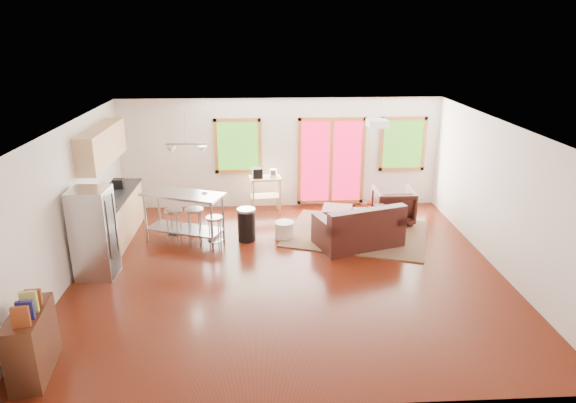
{
  "coord_description": "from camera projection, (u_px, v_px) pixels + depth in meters",
  "views": [
    {
      "loc": [
        -0.47,
        -8.31,
        4.17
      ],
      "look_at": [
        0.0,
        0.3,
        1.2
      ],
      "focal_mm": 32.0,
      "sensor_mm": 36.0,
      "label": 1
    }
  ],
  "objects": [
    {
      "name": "cabinets",
      "position": [
        112.0,
        195.0,
        10.35
      ],
      "size": [
        0.64,
        2.24,
        2.3
      ],
      "color": "tan",
      "rests_on": "floor"
    },
    {
      "name": "refrigerator",
      "position": [
        94.0,
        234.0,
        8.77
      ],
      "size": [
        0.67,
        0.64,
        1.59
      ],
      "rotation": [
        0.0,
        0.0,
        -0.03
      ],
      "color": "#B7BABC",
      "rests_on": "floor"
    },
    {
      "name": "bar_stool_c",
      "position": [
        215.0,
        226.0,
        9.86
      ],
      "size": [
        0.41,
        0.41,
        0.7
      ],
      "rotation": [
        0.0,
        0.0,
        0.31
      ],
      "color": "#B7BABC",
      "rests_on": "floor"
    },
    {
      "name": "cup",
      "position": [
        204.0,
        194.0,
        10.1
      ],
      "size": [
        0.14,
        0.11,
        0.12
      ],
      "primitive_type": "imported",
      "rotation": [
        0.0,
        0.0,
        -0.13
      ],
      "color": "white",
      "rests_on": "island"
    },
    {
      "name": "left_wall",
      "position": [
        66.0,
        206.0,
        8.61
      ],
      "size": [
        0.02,
        7.0,
        2.6
      ],
      "primitive_type": "cube",
      "color": "silver",
      "rests_on": "ground"
    },
    {
      "name": "ceiling_flush",
      "position": [
        377.0,
        123.0,
        9.05
      ],
      "size": [
        0.35,
        0.35,
        0.12
      ],
      "primitive_type": "cube",
      "color": "white",
      "rests_on": "ceiling"
    },
    {
      "name": "ceiling",
      "position": [
        289.0,
        126.0,
        8.37
      ],
      "size": [
        7.5,
        7.0,
        0.02
      ],
      "primitive_type": "cube",
      "color": "white",
      "rests_on": "ground"
    },
    {
      "name": "pouf",
      "position": [
        284.0,
        230.0,
        10.57
      ],
      "size": [
        0.47,
        0.47,
        0.35
      ],
      "primitive_type": "cylinder",
      "rotation": [
        0.0,
        0.0,
        0.22
      ],
      "color": "silver",
      "rests_on": "floor"
    },
    {
      "name": "bar_stool_a",
      "position": [
        174.0,
        218.0,
        10.12
      ],
      "size": [
        0.43,
        0.43,
        0.75
      ],
      "rotation": [
        0.0,
        0.0,
        -0.26
      ],
      "color": "#B7BABC",
      "rests_on": "floor"
    },
    {
      "name": "trash_can",
      "position": [
        247.0,
        224.0,
        10.4
      ],
      "size": [
        0.45,
        0.45,
        0.68
      ],
      "rotation": [
        0.0,
        0.0,
        -0.23
      ],
      "color": "black",
      "rests_on": "floor"
    },
    {
      "name": "window_left",
      "position": [
        238.0,
        146.0,
        11.95
      ],
      "size": [
        1.1,
        0.05,
        1.3
      ],
      "color": "#2B5E15",
      "rests_on": "back_wall"
    },
    {
      "name": "pendant_light",
      "position": [
        187.0,
        149.0,
        9.93
      ],
      "size": [
        0.8,
        0.18,
        0.79
      ],
      "color": "gray",
      "rests_on": "ceiling"
    },
    {
      "name": "back_wall",
      "position": [
        281.0,
        153.0,
        12.11
      ],
      "size": [
        7.5,
        0.02,
        2.6
      ],
      "primitive_type": "cube",
      "color": "silver",
      "rests_on": "ground"
    },
    {
      "name": "armchair",
      "position": [
        393.0,
        204.0,
        11.34
      ],
      "size": [
        0.85,
        0.79,
        0.86
      ],
      "primitive_type": "imported",
      "rotation": [
        0.0,
        0.0,
        3.13
      ],
      "color": "black",
      "rests_on": "floor"
    },
    {
      "name": "bar_stool_b",
      "position": [
        194.0,
        218.0,
        10.08
      ],
      "size": [
        0.37,
        0.37,
        0.77
      ],
      "rotation": [
        0.0,
        0.0,
        -0.02
      ],
      "color": "#B7BABC",
      "rests_on": "floor"
    },
    {
      "name": "loveseat",
      "position": [
        359.0,
        229.0,
        10.14
      ],
      "size": [
        1.84,
        1.39,
        0.87
      ],
      "rotation": [
        0.0,
        0.0,
        0.32
      ],
      "color": "black",
      "rests_on": "floor"
    },
    {
      "name": "rug",
      "position": [
        356.0,
        233.0,
        10.8
      ],
      "size": [
        3.4,
        2.99,
        0.03
      ],
      "primitive_type": "cube",
      "rotation": [
        0.0,
        0.0,
        -0.33
      ],
      "color": "#4A5D3A",
      "rests_on": "floor"
    },
    {
      "name": "french_doors",
      "position": [
        331.0,
        161.0,
        12.19
      ],
      "size": [
        1.6,
        0.05,
        2.1
      ],
      "color": "red",
      "rests_on": "back_wall"
    },
    {
      "name": "right_wall",
      "position": [
        503.0,
        198.0,
        8.99
      ],
      "size": [
        0.02,
        7.0,
        2.6
      ],
      "primitive_type": "cube",
      "color": "silver",
      "rests_on": "ground"
    },
    {
      "name": "ottoman",
      "position": [
        337.0,
        217.0,
        11.19
      ],
      "size": [
        0.75,
        0.75,
        0.42
      ],
      "primitive_type": "cube",
      "rotation": [
        0.0,
        0.0,
        -0.23
      ],
      "color": "black",
      "rests_on": "floor"
    },
    {
      "name": "coffee_table",
      "position": [
        376.0,
        214.0,
        11.0
      ],
      "size": [
        0.99,
        0.64,
        0.38
      ],
      "rotation": [
        0.0,
        0.0,
        -0.07
      ],
      "color": "#381A0E",
      "rests_on": "floor"
    },
    {
      "name": "island",
      "position": [
        184.0,
        209.0,
        10.22
      ],
      "size": [
        1.75,
        1.21,
        1.03
      ],
      "rotation": [
        0.0,
        0.0,
        -0.38
      ],
      "color": "#B7BABC",
      "rests_on": "floor"
    },
    {
      "name": "front_wall",
      "position": [
        307.0,
        308.0,
        5.49
      ],
      "size": [
        7.5,
        0.02,
        2.6
      ],
      "primitive_type": "cube",
      "color": "silver",
      "rests_on": "ground"
    },
    {
      "name": "window_right",
      "position": [
        403.0,
        144.0,
        12.15
      ],
      "size": [
        1.1,
        0.05,
        1.3
      ],
      "color": "#2B5E15",
      "rests_on": "back_wall"
    },
    {
      "name": "bookshelf",
      "position": [
        32.0,
        342.0,
        6.36
      ],
      "size": [
        0.49,
        1.01,
        1.15
      ],
      "rotation": [
        0.0,
        0.0,
        0.12
      ],
      "color": "#381A0E",
      "rests_on": "floor"
    },
    {
      "name": "book",
      "position": [
        376.0,
        209.0,
        10.66
      ],
      "size": [
        0.22,
        0.11,
        0.3
      ],
      "primitive_type": "imported",
      "rotation": [
        0.0,
        0.0,
        0.38
      ],
      "color": "maroon",
      "rests_on": "coffee_table"
    },
    {
      "name": "kitchen_cart",
      "position": [
        265.0,
        182.0,
        11.79
      ],
      "size": [
        0.76,
        0.54,
        1.09
      ],
      "rotation": [
        0.0,
        0.0,
        0.12
      ],
      "color": "tan",
      "rests_on": "floor"
    },
    {
      "name": "vase",
      "position": [
        369.0,
        210.0,
        10.71
      ],
      "size": [
        0.24,
        0.24,
        0.33
      ],
      "rotation": [
        0.0,
        0.0,
        0.29
      ],
      "color": "silver",
      "rests_on": "coffee_table"
    },
    {
      "name": "floor",
      "position": [
        289.0,
        270.0,
        9.23
      ],
      "size": [
        7.5,
        7.0,
        0.02
      ],
      "primitive_type": "cube",
      "color": "#380F06",
      "rests_on": "ground"
    }
  ]
}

